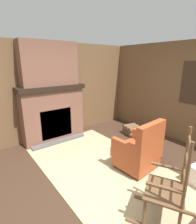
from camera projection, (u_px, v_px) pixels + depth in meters
The scene contains 11 objects.
ground_plane at pixel (113, 186), 2.85m from camera, with size 14.00×14.00×0.00m, color #3D281C.
wood_panel_wall_left at pixel (47, 92), 4.42m from camera, with size 0.06×5.57×2.42m.
wood_panel_wall_back at pixel (196, 95), 3.98m from camera, with size 5.57×0.09×2.42m.
fireplace_hearth at pixel (53, 113), 4.37m from camera, with size 0.63×1.62×1.40m.
chimney_breast at pixel (49, 64), 4.05m from camera, with size 0.37×1.33×1.00m.
area_rug at pixel (101, 167), 3.35m from camera, with size 3.24×1.90×0.01m.
armchair at pixel (139, 152), 3.21m from camera, with size 0.71×0.76×0.97m.
rocking_chair at pixel (168, 193), 2.11m from camera, with size 0.93×0.79×1.23m.
firewood_stack at pixel (132, 130), 4.83m from camera, with size 0.50×0.47×0.26m.
oil_lamp_vase at pixel (26, 83), 3.87m from camera, with size 0.11×0.11×0.29m.
storage_case at pixel (55, 82), 4.28m from camera, with size 0.17×0.25×0.16m.
Camera 1 is at (1.74, -1.66, 1.95)m, focal length 28.00 mm.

